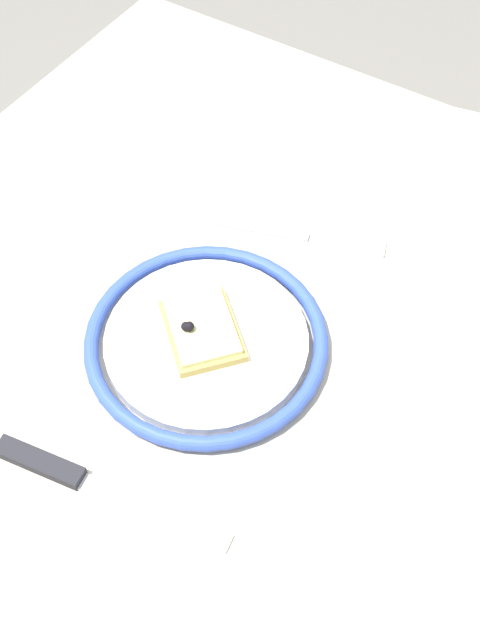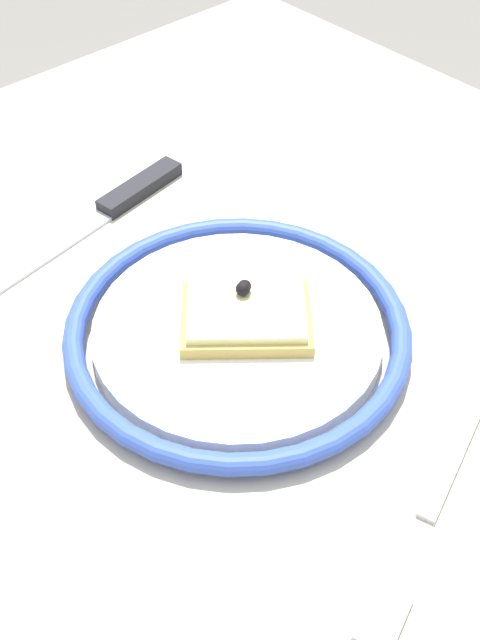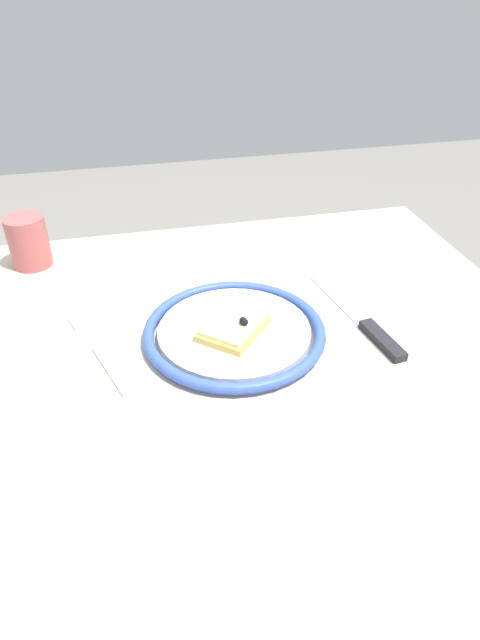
{
  "view_description": "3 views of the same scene",
  "coord_description": "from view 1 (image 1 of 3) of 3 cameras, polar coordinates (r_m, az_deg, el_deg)",
  "views": [
    {
      "loc": [
        0.39,
        0.3,
        1.43
      ],
      "look_at": [
        0.0,
        0.06,
        0.79
      ],
      "focal_mm": 43.54,
      "sensor_mm": 36.0,
      "label": 1
    },
    {
      "loc": [
        -0.28,
        0.31,
        1.18
      ],
      "look_at": [
        0.02,
        0.04,
        0.78
      ],
      "focal_mm": 44.96,
      "sensor_mm": 36.0,
      "label": 2
    },
    {
      "loc": [
        -0.1,
        -0.57,
        1.21
      ],
      "look_at": [
        0.04,
        0.04,
        0.78
      ],
      "focal_mm": 30.78,
      "sensor_mm": 36.0,
      "label": 3
    }
  ],
  "objects": [
    {
      "name": "ground_plane",
      "position": [
        1.51,
        -2.01,
        -16.78
      ],
      "size": [
        6.0,
        6.0,
        0.0
      ],
      "primitive_type": "plane",
      "color": "slate"
    },
    {
      "name": "plate",
      "position": [
        0.8,
        -2.49,
        -1.55
      ],
      "size": [
        0.25,
        0.25,
        0.02
      ],
      "color": "white",
      "rests_on": "dining_table"
    },
    {
      "name": "napkin",
      "position": [
        1.05,
        15.47,
        12.38
      ],
      "size": [
        0.16,
        0.17,
        0.0
      ],
      "primitive_type": "cube",
      "rotation": [
        0.0,
        0.0,
        0.2
      ],
      "color": "white",
      "rests_on": "dining_table"
    },
    {
      "name": "pizza_slice_near",
      "position": [
        0.79,
        -2.82,
        -0.69
      ],
      "size": [
        0.12,
        0.12,
        0.03
      ],
      "color": "tan",
      "rests_on": "plate"
    },
    {
      "name": "fork",
      "position": [
        0.91,
        4.48,
        6.21
      ],
      "size": [
        0.08,
        0.2,
        0.0
      ],
      "color": "beige",
      "rests_on": "dining_table"
    },
    {
      "name": "knife",
      "position": [
        0.75,
        -12.36,
        -11.09
      ],
      "size": [
        0.05,
        0.24,
        0.01
      ],
      "color": "silver",
      "rests_on": "dining_table"
    },
    {
      "name": "dining_table",
      "position": [
        0.92,
        -3.15,
        -3.49
      ],
      "size": [
        0.94,
        0.8,
        0.75
      ],
      "color": "#BCB29E",
      "rests_on": "ground_plane"
    }
  ]
}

